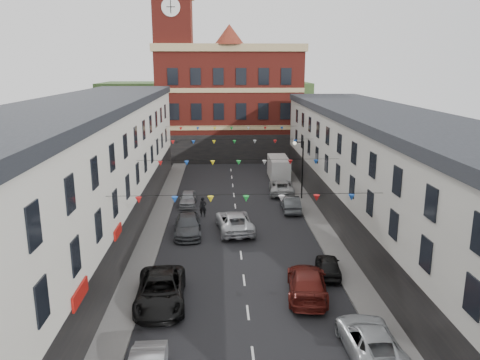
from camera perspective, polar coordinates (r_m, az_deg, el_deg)
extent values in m
plane|color=black|center=(33.95, 0.13, -9.16)|extent=(160.00, 160.00, 0.00)
cube|color=#605E5B|center=(36.15, -11.12, -7.84)|extent=(1.80, 64.00, 0.15)
cube|color=#605E5B|center=(36.71, 10.89, -7.48)|extent=(1.80, 64.00, 0.15)
cube|color=silver|center=(34.83, -19.73, -0.72)|extent=(8.00, 56.00, 10.00)
cube|color=black|center=(33.96, -20.47, 8.05)|extent=(8.40, 56.00, 0.70)
cube|color=black|center=(34.84, -12.86, -6.09)|extent=(0.12, 56.00, 3.20)
cube|color=#B5B4AA|center=(35.93, 19.21, -1.07)|extent=(8.00, 56.00, 9.00)
cube|color=black|center=(35.07, 19.83, 6.61)|extent=(8.40, 56.00, 0.70)
cube|color=black|center=(35.49, 12.72, -5.71)|extent=(0.12, 56.00, 3.20)
cube|color=maroon|center=(69.48, -1.36, 9.07)|extent=(20.00, 12.00, 15.00)
cube|color=tan|center=(69.27, -1.40, 15.68)|extent=(20.60, 12.60, 1.00)
cone|color=maroon|center=(64.36, -1.31, 17.34)|extent=(4.00, 4.00, 2.60)
cube|color=maroon|center=(66.51, -7.96, 12.62)|extent=(5.00, 5.00, 24.00)
cylinder|color=white|center=(64.36, -8.44, 20.15)|extent=(2.40, 0.12, 2.40)
cube|color=#2D4F25|center=(93.62, -4.15, 8.74)|extent=(40.00, 14.00, 10.00)
cylinder|color=black|center=(47.10, 7.61, 1.13)|extent=(0.14, 0.14, 6.00)
cylinder|color=black|center=(46.49, 7.24, 4.61)|extent=(0.90, 0.10, 0.10)
sphere|color=beige|center=(46.43, 6.69, 4.49)|extent=(0.36, 0.36, 0.36)
imported|color=black|center=(27.60, -9.65, -13.17)|extent=(3.05, 6.05, 1.64)
imported|color=#3D4044|center=(37.93, -6.38, -5.51)|extent=(2.39, 5.30, 1.51)
imported|color=gray|center=(45.73, -6.35, -2.24)|extent=(1.61, 3.96, 1.35)
imported|color=#A6AAAE|center=(23.95, 15.59, -18.31)|extent=(2.46, 5.23, 1.45)
imported|color=#5C1712|center=(28.44, 8.17, -12.29)|extent=(2.98, 5.83, 1.62)
imported|color=black|center=(31.30, 10.71, -10.22)|extent=(1.98, 3.89, 1.27)
imported|color=#43474A|center=(43.84, 6.17, -2.87)|extent=(1.65, 4.42, 1.44)
imported|color=#ADB1B2|center=(49.57, 5.07, -0.84)|extent=(2.94, 5.59, 1.50)
imported|color=#B9BCC1|center=(38.41, -0.67, -5.08)|extent=(3.31, 6.10, 1.63)
cube|color=silver|center=(56.24, 4.72, 1.47)|extent=(2.25, 5.74, 2.53)
imported|color=black|center=(42.07, -4.54, -3.31)|extent=(0.66, 0.44, 1.78)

